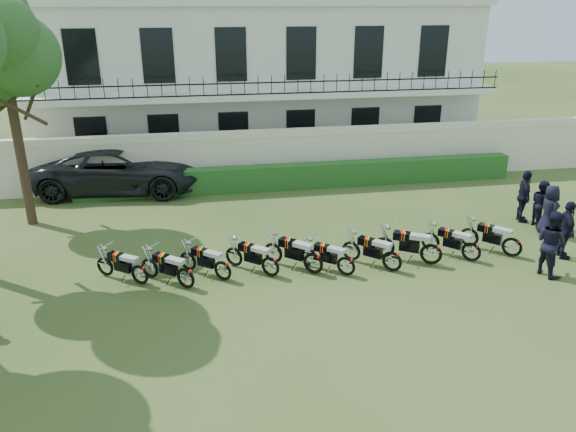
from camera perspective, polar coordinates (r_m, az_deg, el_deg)
name	(u,v)px	position (r m, az deg, el deg)	size (l,w,h in m)	color
ground	(317,266)	(16.50, 2.94, -5.09)	(100.00, 100.00, 0.00)	#32461C
perimeter_wall	(274,156)	(23.47, -1.38, 6.09)	(30.00, 0.35, 2.30)	silver
hedge	(302,176)	(23.07, 1.40, 4.08)	(18.00, 0.60, 1.00)	#1D4819
building	(256,76)	(28.78, -3.31, 14.05)	(20.40, 9.60, 7.40)	silver
tree_west_near	(3,47)	(20.21, -26.99, 15.02)	(3.40, 3.20, 7.90)	#473323
motorcycle_0	(139,270)	(15.78, -14.86, -5.33)	(1.50, 1.08, 0.96)	black
motorcycle_1	(185,273)	(15.29, -10.38, -5.75)	(1.49, 1.24, 1.01)	black
motorcycle_2	(223,266)	(15.57, -6.66, -5.08)	(1.43, 1.22, 0.98)	black
motorcycle_3	(270,262)	(15.67, -1.80, -4.69)	(1.44, 1.28, 1.00)	black
motorcycle_4	(313,258)	(15.82, 2.59, -4.30)	(1.54, 1.37, 1.07)	black
motorcycle_5	(346,262)	(15.81, 5.94, -4.64)	(1.40, 1.22, 0.97)	black
motorcycle_6	(392,257)	(16.21, 10.55, -4.08)	(1.45, 1.38, 1.04)	black
motorcycle_7	(432,249)	(16.85, 14.38, -3.28)	(1.79, 1.13, 1.11)	black
motorcycle_8	(472,247)	(17.41, 18.17, -3.04)	(1.35, 1.40, 1.01)	black
motorcycle_9	(513,243)	(18.12, 21.86, -2.52)	(1.40, 1.44, 1.04)	black
suv	(120,170)	(23.52, -16.74, 4.54)	(3.01, 6.52, 1.81)	black
officer_1	(551,243)	(17.28, 25.18, -2.51)	(0.92, 0.72, 1.90)	black
officer_2	(566,230)	(18.58, 26.42, -1.28)	(1.05, 0.44, 1.79)	black
officer_3	(549,210)	(20.17, 25.01, 0.51)	(0.84, 0.54, 1.71)	black
officer_4	(541,204)	(20.90, 24.33, 1.16)	(0.78, 0.61, 1.61)	black
officer_5	(524,196)	(21.05, 22.85, 1.85)	(1.08, 0.45, 1.84)	black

